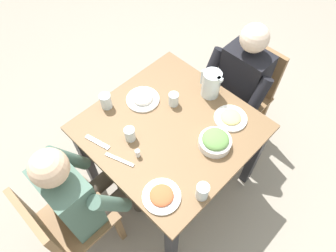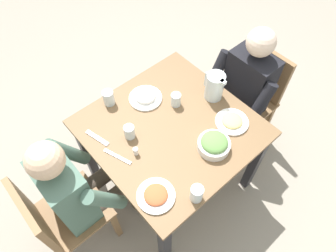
# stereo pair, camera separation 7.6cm
# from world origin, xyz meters

# --- Properties ---
(ground_plane) EXTENTS (8.00, 8.00, 0.00)m
(ground_plane) POSITION_xyz_m (0.00, 0.00, 0.00)
(ground_plane) COLOR gray
(dining_table) EXTENTS (0.97, 0.97, 0.75)m
(dining_table) POSITION_xyz_m (0.00, 0.00, 0.64)
(dining_table) COLOR brown
(dining_table) RESTS_ON ground_plane
(chair_near) EXTENTS (0.40, 0.40, 0.85)m
(chair_near) POSITION_xyz_m (-0.05, -0.82, 0.48)
(chair_near) COLOR olive
(chair_near) RESTS_ON ground_plane
(chair_far) EXTENTS (0.40, 0.40, 0.85)m
(chair_far) POSITION_xyz_m (0.09, 0.82, 0.48)
(chair_far) COLOR olive
(chair_far) RESTS_ON ground_plane
(diner_near) EXTENTS (0.48, 0.53, 1.15)m
(diner_near) POSITION_xyz_m (-0.05, -0.62, 0.62)
(diner_near) COLOR black
(diner_near) RESTS_ON ground_plane
(diner_far) EXTENTS (0.48, 0.53, 1.15)m
(diner_far) POSITION_xyz_m (0.09, 0.62, 0.62)
(diner_far) COLOR #4C6B5B
(diner_far) RESTS_ON ground_plane
(water_pitcher) EXTENTS (0.16, 0.12, 0.19)m
(water_pitcher) POSITION_xyz_m (-0.00, -0.38, 0.85)
(water_pitcher) COLOR silver
(water_pitcher) RESTS_ON dining_table
(salad_bowl) EXTENTS (0.19, 0.19, 0.09)m
(salad_bowl) POSITION_xyz_m (-0.28, -0.09, 0.80)
(salad_bowl) COLOR white
(salad_bowl) RESTS_ON dining_table
(plate_fries) EXTENTS (0.21, 0.21, 0.04)m
(plate_fries) POSITION_xyz_m (-0.23, -0.31, 0.77)
(plate_fries) COLOR white
(plate_fries) RESTS_ON dining_table
(plate_rice_curry) EXTENTS (0.21, 0.21, 0.04)m
(plate_rice_curry) POSITION_xyz_m (-0.29, 0.36, 0.77)
(plate_rice_curry) COLOR white
(plate_rice_curry) RESTS_ON dining_table
(plate_yoghurt) EXTENTS (0.22, 0.22, 0.06)m
(plate_yoghurt) POSITION_xyz_m (0.28, -0.02, 0.77)
(plate_yoghurt) COLOR white
(plate_yoghurt) RESTS_ON dining_table
(water_glass_far_right) EXTENTS (0.07, 0.07, 0.09)m
(water_glass_far_right) POSITION_xyz_m (0.11, -0.14, 0.80)
(water_glass_far_right) COLOR silver
(water_glass_far_right) RESTS_ON dining_table
(water_glass_near_right) EXTENTS (0.07, 0.07, 0.09)m
(water_glass_near_right) POSITION_xyz_m (0.11, 0.23, 0.80)
(water_glass_near_right) COLOR silver
(water_glass_near_right) RESTS_ON dining_table
(water_glass_near_left) EXTENTS (0.07, 0.07, 0.10)m
(water_glass_near_left) POSITION_xyz_m (0.41, 0.17, 0.81)
(water_glass_near_left) COLOR silver
(water_glass_near_left) RESTS_ON dining_table
(water_glass_center) EXTENTS (0.07, 0.07, 0.11)m
(water_glass_center) POSITION_xyz_m (-0.44, 0.21, 0.81)
(water_glass_center) COLOR silver
(water_glass_center) RESTS_ON dining_table
(salt_shaker) EXTENTS (0.03, 0.03, 0.05)m
(salt_shaker) POSITION_xyz_m (-0.01, 0.28, 0.78)
(salt_shaker) COLOR white
(salt_shaker) RESTS_ON dining_table
(fork_near) EXTENTS (0.17, 0.07, 0.01)m
(fork_near) POSITION_xyz_m (0.23, 0.39, 0.76)
(fork_near) COLOR silver
(fork_near) RESTS_ON dining_table
(knife_near) EXTENTS (0.18, 0.08, 0.01)m
(knife_near) POSITION_xyz_m (0.04, 0.38, 0.76)
(knife_near) COLOR silver
(knife_near) RESTS_ON dining_table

